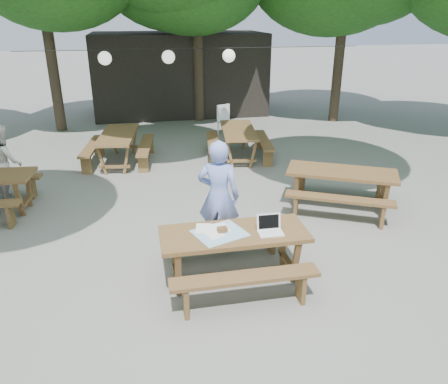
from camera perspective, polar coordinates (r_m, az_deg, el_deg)
ground at (r=6.89m, az=-0.64°, el=-8.09°), size 80.00×80.00×0.00m
pavilion at (r=16.53m, az=-5.87°, el=15.18°), size 6.00×3.00×2.80m
main_picnic_table at (r=6.10m, az=1.29°, el=-8.25°), size 2.00×1.58×0.75m
picnic_table_ne at (r=8.57m, az=14.93°, el=0.42°), size 2.41×2.27×0.75m
picnic_table_far_w at (r=11.09m, az=-13.55°, el=5.61°), size 1.80×2.08×0.75m
picnic_table_far_e at (r=11.20m, az=1.89°, el=6.40°), size 1.82×2.09×0.75m
woman at (r=6.69m, az=-0.71°, el=-0.54°), size 0.76×0.63×1.77m
second_person at (r=9.60m, az=-26.78°, el=3.51°), size 0.89×0.94×1.53m
plastic_chair at (r=13.37m, az=0.31°, el=8.53°), size 0.57×0.57×0.90m
laptop at (r=5.93m, az=5.99°, el=-4.67°), size 0.34×0.27×0.24m
tabletop_clutter at (r=5.89m, az=-0.60°, el=-5.26°), size 0.80×0.74×0.08m
paper_lanterns at (r=11.91m, az=-7.21°, el=17.11°), size 9.00×0.34×0.38m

